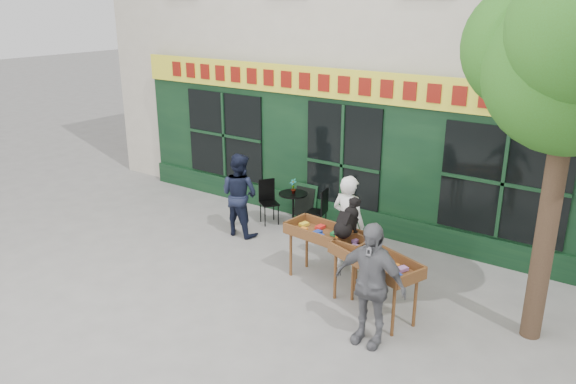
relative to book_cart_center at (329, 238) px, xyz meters
name	(u,v)px	position (x,y,z in m)	size (l,w,h in m)	color
ground	(277,266)	(-1.09, 0.01, -0.82)	(80.00, 80.00, 0.00)	slate
book_cart_center	(329,238)	(0.00, 0.00, 0.00)	(1.56, 0.77, 0.99)	brown
dog	(347,217)	(0.35, -0.05, 0.47)	(0.34, 0.60, 0.60)	black
woman	(348,223)	(0.00, 0.65, 0.05)	(0.64, 0.42, 1.74)	white
book_cart_right	(375,264)	(1.06, -0.42, 0.00)	(1.62, 1.10, 0.99)	brown
man_right	(370,284)	(1.36, -1.17, 0.08)	(1.06, 0.44, 1.80)	#5C5C61
bistro_table	(293,203)	(-1.87, 1.67, -0.28)	(0.60, 0.60, 0.76)	black
bistro_chair_left	(268,197)	(-2.50, 1.62, -0.26)	(0.50, 0.50, 0.95)	black
bistro_chair_right	(321,208)	(-1.24, 1.74, -0.26)	(0.43, 0.42, 0.95)	black
potted_plant	(293,186)	(-1.87, 1.67, 0.10)	(0.17, 0.11, 0.32)	gray
man_left	(239,194)	(-2.57, 0.77, 0.03)	(0.83, 0.65, 1.71)	black
chalkboard	(305,202)	(-1.93, 2.20, -0.42)	(0.57, 0.22, 0.79)	black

